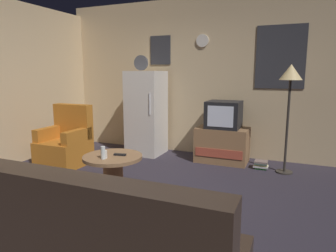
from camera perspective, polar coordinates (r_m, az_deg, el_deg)
ground_plane at (r=3.64m, az=-6.80°, el=-13.96°), size 12.00×12.00×0.00m
wall_with_art at (r=5.58m, az=5.66°, el=9.07°), size 5.20×0.12×2.77m
fridge at (r=5.52m, az=-4.09°, el=2.49°), size 0.60×0.62×1.77m
tv_stand at (r=5.15m, az=10.14°, el=-3.47°), size 0.84×0.53×0.58m
crt_tv at (r=5.06m, az=10.42°, el=2.13°), size 0.54×0.51×0.44m
standing_lamp at (r=4.69m, az=21.99°, el=7.88°), size 0.32×0.32×1.59m
coffee_table at (r=3.83m, az=-10.24°, el=-8.94°), size 0.72×0.72×0.48m
wine_glass at (r=3.62m, az=-12.08°, el=-4.92°), size 0.05×0.05×0.15m
mug_ceramic_white at (r=3.66m, az=-11.92°, el=-5.23°), size 0.08×0.08×0.09m
remote_control at (r=3.75m, az=-9.01°, el=-5.33°), size 0.16×0.07×0.02m
armchair at (r=5.18m, az=-18.60°, el=-3.19°), size 0.68×0.68×0.96m
book_stack at (r=4.95m, az=17.04°, el=-6.94°), size 0.22×0.17×0.13m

